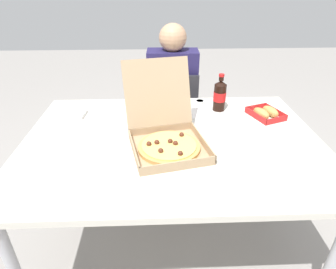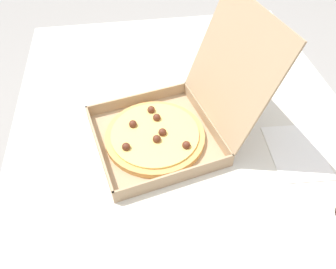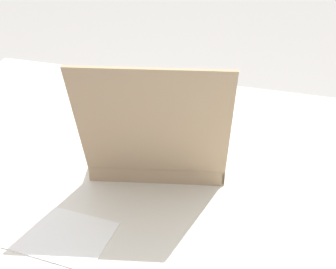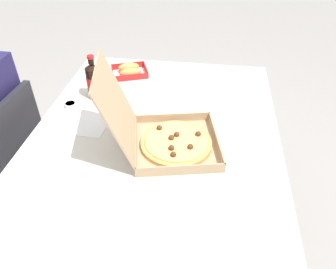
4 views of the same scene
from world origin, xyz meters
The scene contains 5 objects.
ground_plane centered at (0.00, 0.00, 0.00)m, with size 10.00×10.00×0.00m, color gray.
dining_table centered at (0.00, 0.00, 0.65)m, with size 1.50×1.07×0.71m.
pizza_box_open centered at (-0.03, -0.06, 0.76)m, with size 0.43×0.51×0.36m.
paper_menu centered at (0.09, 0.29, 0.71)m, with size 0.21×0.15×0.00m, color white.
napkin_pile centered at (-0.55, 0.29, 0.72)m, with size 0.11×0.11×0.02m, color white.
Camera 2 is at (0.64, -0.16, 1.44)m, focal length 35.49 mm.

